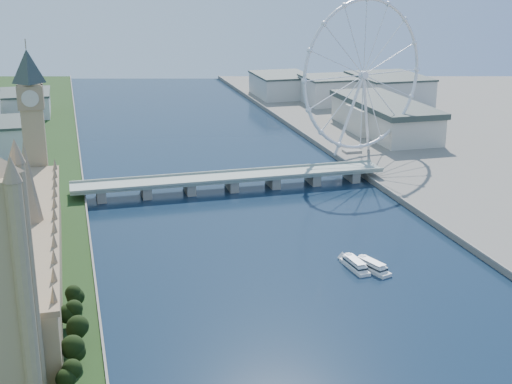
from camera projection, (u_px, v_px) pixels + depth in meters
name	position (u px, v px, depth m)	size (l,w,h in m)	color
parliament_range	(34.00, 250.00, 343.52)	(24.00, 200.00, 70.00)	tan
big_ben	(32.00, 110.00, 428.59)	(20.02, 20.02, 110.00)	tan
westminster_bridge	(232.00, 180.00, 498.32)	(220.00, 22.00, 9.50)	gray
london_eye	(363.00, 76.00, 560.24)	(113.60, 39.12, 124.30)	silver
county_hall	(383.00, 135.00, 663.10)	(54.00, 144.00, 35.00)	beige
city_skyline	(212.00, 100.00, 744.53)	(505.00, 280.00, 32.00)	beige
tour_boat_near	(355.00, 269.00, 368.19)	(6.62, 26.12, 5.74)	silver
tour_boat_far	(371.00, 270.00, 366.13)	(6.75, 26.60, 5.85)	silver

